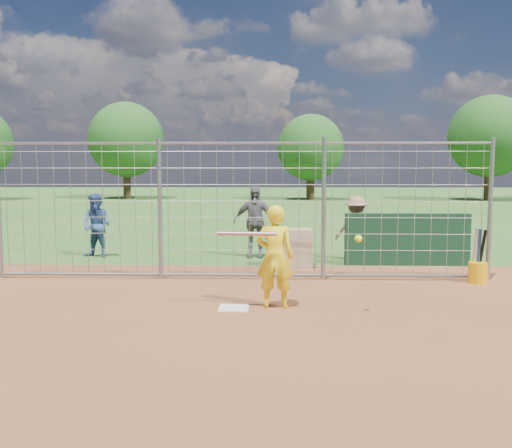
{
  "coord_description": "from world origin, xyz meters",
  "views": [
    {
      "loc": [
        0.56,
        -8.37,
        2.07
      ],
      "look_at": [
        0.3,
        0.8,
        1.15
      ],
      "focal_mm": 40.0,
      "sensor_mm": 36.0,
      "label": 1
    }
  ],
  "objects_px": {
    "batter": "(275,256)",
    "bystander_b": "(254,222)",
    "bystander_c": "(356,228)",
    "bystander_a": "(97,225)",
    "bucket_with_bats": "(478,270)",
    "equipment_bin": "(292,248)"
  },
  "relations": [
    {
      "from": "bystander_b",
      "to": "bystander_c",
      "type": "xyz_separation_m",
      "value": [
        2.28,
        -0.27,
        -0.11
      ]
    },
    {
      "from": "bystander_c",
      "to": "bucket_with_bats",
      "type": "xyz_separation_m",
      "value": [
        1.8,
        -2.57,
        -0.46
      ]
    },
    {
      "from": "batter",
      "to": "bystander_b",
      "type": "distance_m",
      "value": 4.73
    },
    {
      "from": "bystander_a",
      "to": "bystander_c",
      "type": "distance_m",
      "value": 5.9
    },
    {
      "from": "bystander_b",
      "to": "bystander_c",
      "type": "distance_m",
      "value": 2.29
    },
    {
      "from": "bucket_with_bats",
      "to": "bystander_a",
      "type": "bearing_deg",
      "value": 160.34
    },
    {
      "from": "bystander_c",
      "to": "bucket_with_bats",
      "type": "bearing_deg",
      "value": 121.65
    },
    {
      "from": "batter",
      "to": "equipment_bin",
      "type": "xyz_separation_m",
      "value": [
        0.37,
        3.39,
        -0.36
      ]
    },
    {
      "from": "bystander_a",
      "to": "bystander_b",
      "type": "xyz_separation_m",
      "value": [
        3.62,
        0.09,
        0.09
      ]
    },
    {
      "from": "bystander_a",
      "to": "bystander_c",
      "type": "bearing_deg",
      "value": 16.48
    },
    {
      "from": "bystander_a",
      "to": "bystander_c",
      "type": "relative_size",
      "value": 1.04
    },
    {
      "from": "bystander_c",
      "to": "bucket_with_bats",
      "type": "relative_size",
      "value": 1.45
    },
    {
      "from": "bystander_b",
      "to": "bucket_with_bats",
      "type": "xyz_separation_m",
      "value": [
        4.08,
        -2.84,
        -0.58
      ]
    },
    {
      "from": "batter",
      "to": "bystander_a",
      "type": "distance_m",
      "value": 6.15
    },
    {
      "from": "bystander_b",
      "to": "bucket_with_bats",
      "type": "bearing_deg",
      "value": -30.52
    },
    {
      "from": "bystander_c",
      "to": "bystander_a",
      "type": "bearing_deg",
      "value": -5.06
    },
    {
      "from": "equipment_bin",
      "to": "bucket_with_bats",
      "type": "relative_size",
      "value": 0.82
    },
    {
      "from": "batter",
      "to": "bystander_a",
      "type": "xyz_separation_m",
      "value": [
        -4.06,
        4.61,
        -0.03
      ]
    },
    {
      "from": "equipment_bin",
      "to": "bucket_with_bats",
      "type": "bearing_deg",
      "value": -27.44
    },
    {
      "from": "bucket_with_bats",
      "to": "equipment_bin",
      "type": "bearing_deg",
      "value": 154.94
    },
    {
      "from": "bystander_b",
      "to": "batter",
      "type": "bearing_deg",
      "value": -80.27
    },
    {
      "from": "bystander_b",
      "to": "bystander_c",
      "type": "height_order",
      "value": "bystander_b"
    }
  ]
}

